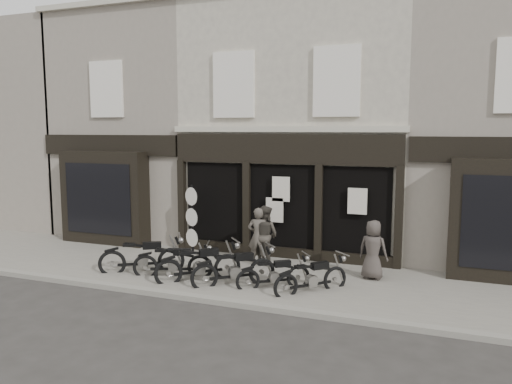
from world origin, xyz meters
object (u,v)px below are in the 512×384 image
(motorcycle_1, at_px, (174,265))
(man_left, at_px, (258,236))
(motorcycle_3, at_px, (235,272))
(man_right, at_px, (373,250))
(motorcycle_5, at_px, (312,280))
(advert_sign_post, at_px, (192,223))
(man_centre, at_px, (265,235))
(motorcycle_0, at_px, (143,259))
(motorcycle_4, at_px, (274,277))
(motorcycle_2, at_px, (200,267))

(motorcycle_1, relative_size, man_left, 1.23)
(motorcycle_3, relative_size, man_right, 1.18)
(motorcycle_5, relative_size, advert_sign_post, 0.71)
(man_left, bearing_deg, advert_sign_post, -21.18)
(motorcycle_5, distance_m, advert_sign_post, 5.00)
(man_left, relative_size, man_right, 1.07)
(motorcycle_3, distance_m, man_centre, 2.12)
(motorcycle_1, xyz_separation_m, man_centre, (1.90, 1.97, 0.57))
(motorcycle_0, relative_size, motorcycle_4, 1.25)
(motorcycle_5, relative_size, man_right, 1.06)
(motorcycle_0, distance_m, motorcycle_4, 3.85)
(advert_sign_post, bearing_deg, motorcycle_1, -51.37)
(motorcycle_2, height_order, man_right, man_right)
(motorcycle_0, relative_size, motorcycle_1, 1.02)
(man_left, xyz_separation_m, advert_sign_post, (-2.38, 0.41, 0.17))
(motorcycle_3, xyz_separation_m, advert_sign_post, (-2.44, 2.29, 0.70))
(man_centre, bearing_deg, man_right, -168.60)
(motorcycle_4, bearing_deg, man_centre, 80.43)
(motorcycle_4, distance_m, motorcycle_5, 0.98)
(advert_sign_post, bearing_deg, motorcycle_5, -3.11)
(motorcycle_1, height_order, motorcycle_2, motorcycle_2)
(man_right, bearing_deg, motorcycle_0, 25.48)
(motorcycle_5, height_order, man_right, man_right)
(motorcycle_3, height_order, motorcycle_4, motorcycle_3)
(motorcycle_4, bearing_deg, man_right, -1.11)
(man_left, height_order, advert_sign_post, advert_sign_post)
(motorcycle_1, distance_m, advert_sign_post, 2.42)
(motorcycle_0, bearing_deg, motorcycle_1, -35.44)
(motorcycle_2, bearing_deg, man_left, 21.59)
(motorcycle_3, height_order, man_centre, man_centre)
(motorcycle_5, bearing_deg, man_left, 92.53)
(motorcycle_1, xyz_separation_m, motorcycle_5, (3.82, 0.05, -0.02))
(man_centre, bearing_deg, motorcycle_0, 51.07)
(man_centre, bearing_deg, motorcycle_1, 63.94)
(motorcycle_1, height_order, motorcycle_4, motorcycle_1)
(motorcycle_4, relative_size, man_right, 1.07)
(motorcycle_4, relative_size, advert_sign_post, 0.72)
(man_centre, distance_m, man_right, 3.17)
(motorcycle_1, height_order, man_right, man_right)
(motorcycle_1, relative_size, man_right, 1.32)
(man_centre, height_order, advert_sign_post, advert_sign_post)
(motorcycle_3, distance_m, motorcycle_4, 1.03)
(motorcycle_0, distance_m, man_right, 6.28)
(man_right, bearing_deg, man_left, 7.71)
(motorcycle_4, bearing_deg, motorcycle_5, -37.57)
(man_left, bearing_deg, motorcycle_5, 128.02)
(motorcycle_1, distance_m, man_right, 5.33)
(motorcycle_1, xyz_separation_m, man_left, (1.75, 1.81, 0.55))
(motorcycle_3, bearing_deg, motorcycle_5, -37.65)
(man_right, bearing_deg, advert_sign_post, 5.05)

